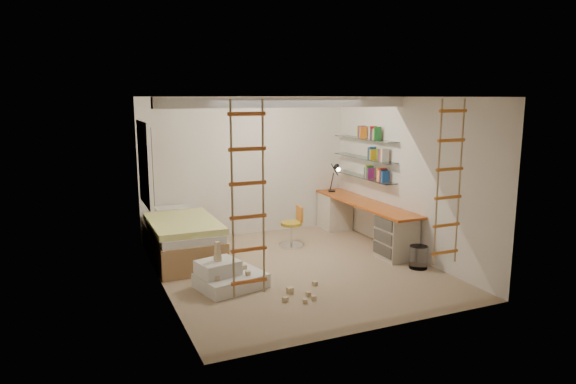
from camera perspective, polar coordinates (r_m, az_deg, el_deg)
name	(u,v)px	position (r m, az deg, el deg)	size (l,w,h in m)	color
floor	(296,269)	(7.96, 0.86, -8.54)	(4.50, 4.50, 0.00)	tan
ceiling_beam	(288,102)	(7.79, 0.00, 9.95)	(4.00, 0.18, 0.16)	white
window_frame	(145,164)	(8.49, -15.62, 3.05)	(0.06, 1.15, 1.35)	white
window_blind	(147,163)	(8.50, -15.36, 3.07)	(0.02, 1.00, 1.20)	#4C2D1E
rope_ladder_left	(248,200)	(5.50, -4.47, -0.92)	(0.41, 0.04, 2.13)	orange
rope_ladder_right	(449,183)	(6.85, 17.43, 0.92)	(0.41, 0.04, 2.13)	orange
waste_bin	(418,257)	(8.19, 14.29, -7.02)	(0.28, 0.28, 0.35)	white
desk	(363,220)	(9.35, 8.34, -3.14)	(0.56, 2.80, 0.75)	#C45417
shelves	(364,158)	(9.46, 8.46, 3.77)	(0.25, 1.80, 0.71)	white
bed	(182,239)	(8.55, -11.69, -5.08)	(1.02, 2.00, 0.69)	#AD7F51
task_lamp	(336,173)	(10.00, 5.35, 2.11)	(0.14, 0.36, 0.57)	black
swivel_chair	(293,232)	(9.02, 0.51, -4.46)	(0.46, 0.46, 0.72)	#B29122
play_platform	(227,277)	(7.23, -6.76, -9.35)	(1.01, 0.87, 0.39)	silver
toy_blocks	(264,277)	(7.00, -2.68, -9.39)	(1.40, 1.09, 0.66)	#CCB284
books	(364,151)	(9.45, 8.48, 4.53)	(0.14, 0.70, 0.92)	#194CA5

